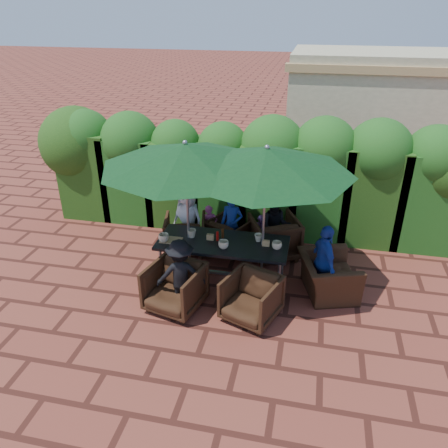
% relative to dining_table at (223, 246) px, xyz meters
% --- Properties ---
extents(ground, '(80.00, 80.00, 0.00)m').
position_rel_dining_table_xyz_m(ground, '(0.05, -0.23, -0.67)').
color(ground, brown).
rests_on(ground, ground).
extents(dining_table, '(2.20, 0.90, 0.75)m').
position_rel_dining_table_xyz_m(dining_table, '(0.00, 0.00, 0.00)').
color(dining_table, black).
rests_on(dining_table, ground).
extents(umbrella_left, '(2.77, 2.77, 2.46)m').
position_rel_dining_table_xyz_m(umbrella_left, '(-0.61, 0.03, 1.54)').
color(umbrella_left, gray).
rests_on(umbrella_left, ground).
extents(umbrella_right, '(2.76, 2.76, 2.46)m').
position_rel_dining_table_xyz_m(umbrella_right, '(0.67, 0.06, 1.54)').
color(umbrella_right, gray).
rests_on(umbrella_right, ground).
extents(chair_far_left, '(0.91, 0.87, 0.79)m').
position_rel_dining_table_xyz_m(chair_far_left, '(-0.93, 0.84, -0.28)').
color(chair_far_left, black).
rests_on(chair_far_left, ground).
extents(chair_far_mid, '(0.92, 0.90, 0.73)m').
position_rel_dining_table_xyz_m(chair_far_mid, '(-0.09, 1.03, -0.31)').
color(chair_far_mid, black).
rests_on(chair_far_mid, ground).
extents(chair_far_right, '(1.10, 1.07, 0.87)m').
position_rel_dining_table_xyz_m(chair_far_right, '(0.78, 1.01, -0.24)').
color(chair_far_right, black).
rests_on(chair_far_right, ground).
extents(chair_near_left, '(0.96, 0.92, 0.83)m').
position_rel_dining_table_xyz_m(chair_near_left, '(-0.57, -0.93, -0.26)').
color(chair_near_left, black).
rests_on(chair_near_left, ground).
extents(chair_near_right, '(0.96, 0.94, 0.78)m').
position_rel_dining_table_xyz_m(chair_near_right, '(0.64, -0.94, -0.28)').
color(chair_near_right, black).
rests_on(chair_near_right, ground).
extents(chair_end_right, '(0.91, 1.14, 0.87)m').
position_rel_dining_table_xyz_m(chair_end_right, '(1.78, -0.01, -0.24)').
color(chair_end_right, black).
rests_on(chair_end_right, ground).
extents(adult_far_left, '(0.72, 0.55, 1.30)m').
position_rel_dining_table_xyz_m(adult_far_left, '(-0.89, 0.92, -0.02)').
color(adult_far_left, white).
rests_on(adult_far_left, ground).
extents(adult_far_mid, '(0.42, 0.35, 1.17)m').
position_rel_dining_table_xyz_m(adult_far_mid, '(-0.04, 0.99, -0.09)').
color(adult_far_mid, '#1C3797').
rests_on(adult_far_mid, ground).
extents(adult_far_right, '(0.61, 0.41, 1.20)m').
position_rel_dining_table_xyz_m(adult_far_right, '(0.79, 1.01, -0.08)').
color(adult_far_right, black).
rests_on(adult_far_right, ground).
extents(adult_near_left, '(0.82, 0.56, 1.18)m').
position_rel_dining_table_xyz_m(adult_near_left, '(-0.48, -0.87, -0.08)').
color(adult_near_left, black).
rests_on(adult_near_left, ground).
extents(adult_end_right, '(0.63, 0.83, 1.27)m').
position_rel_dining_table_xyz_m(adult_end_right, '(1.69, -0.10, -0.04)').
color(adult_end_right, '#1C3797').
rests_on(adult_end_right, ground).
extents(child_left, '(0.39, 0.35, 0.87)m').
position_rel_dining_table_xyz_m(child_left, '(-0.50, 1.09, -0.24)').
color(child_left, '#CB478D').
rests_on(child_left, ground).
extents(child_right, '(0.33, 0.30, 0.77)m').
position_rel_dining_table_xyz_m(child_right, '(0.50, 1.07, -0.29)').
color(child_right, '#944FAD').
rests_on(child_right, ground).
extents(pedestrian_a, '(1.74, 0.75, 1.81)m').
position_rel_dining_table_xyz_m(pedestrian_a, '(1.67, 3.95, 0.23)').
color(pedestrian_a, '#23822E').
rests_on(pedestrian_a, ground).
extents(pedestrian_b, '(0.75, 0.47, 1.54)m').
position_rel_dining_table_xyz_m(pedestrian_b, '(2.49, 4.03, 0.10)').
color(pedestrian_b, '#CB478D').
rests_on(pedestrian_b, ground).
extents(pedestrian_c, '(1.29, 0.83, 1.86)m').
position_rel_dining_table_xyz_m(pedestrian_c, '(3.15, 4.21, 0.26)').
color(pedestrian_c, '#9A99A1').
rests_on(pedestrian_c, ground).
extents(cup_a, '(0.18, 0.18, 0.14)m').
position_rel_dining_table_xyz_m(cup_a, '(-0.97, -0.20, 0.15)').
color(cup_a, beige).
rests_on(cup_a, dining_table).
extents(cup_b, '(0.15, 0.15, 0.15)m').
position_rel_dining_table_xyz_m(cup_b, '(-0.56, 0.05, 0.15)').
color(cup_b, beige).
rests_on(cup_b, dining_table).
extents(cup_c, '(0.17, 0.17, 0.14)m').
position_rel_dining_table_xyz_m(cup_c, '(0.06, -0.21, 0.14)').
color(cup_c, beige).
rests_on(cup_c, dining_table).
extents(cup_d, '(0.14, 0.14, 0.13)m').
position_rel_dining_table_xyz_m(cup_d, '(0.58, 0.15, 0.14)').
color(cup_d, beige).
rests_on(cup_d, dining_table).
extents(cup_e, '(0.17, 0.17, 0.13)m').
position_rel_dining_table_xyz_m(cup_e, '(0.91, -0.05, 0.14)').
color(cup_e, beige).
rests_on(cup_e, dining_table).
extents(ketchup_bottle, '(0.04, 0.04, 0.17)m').
position_rel_dining_table_xyz_m(ketchup_bottle, '(-0.10, 0.03, 0.16)').
color(ketchup_bottle, '#B20C0A').
rests_on(ketchup_bottle, dining_table).
extents(sauce_bottle, '(0.04, 0.04, 0.17)m').
position_rel_dining_table_xyz_m(sauce_bottle, '(-0.03, 0.14, 0.16)').
color(sauce_bottle, '#4C230C').
rests_on(sauce_bottle, dining_table).
extents(serving_tray, '(0.35, 0.25, 0.02)m').
position_rel_dining_table_xyz_m(serving_tray, '(-0.87, -0.14, 0.08)').
color(serving_tray, '#A37D4F').
rests_on(serving_tray, dining_table).
extents(number_block_left, '(0.12, 0.06, 0.10)m').
position_rel_dining_table_xyz_m(number_block_left, '(-0.22, 0.03, 0.13)').
color(number_block_left, tan).
rests_on(number_block_left, dining_table).
extents(number_block_right, '(0.12, 0.06, 0.10)m').
position_rel_dining_table_xyz_m(number_block_right, '(0.73, 0.02, 0.13)').
color(number_block_right, tan).
rests_on(number_block_right, dining_table).
extents(hedge_wall, '(9.10, 1.60, 2.48)m').
position_rel_dining_table_xyz_m(hedge_wall, '(-0.01, 2.08, 0.70)').
color(hedge_wall, '#13380F').
rests_on(hedge_wall, ground).
extents(building, '(6.20, 3.08, 3.20)m').
position_rel_dining_table_xyz_m(building, '(3.55, 6.76, 0.93)').
color(building, beige).
rests_on(building, ground).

